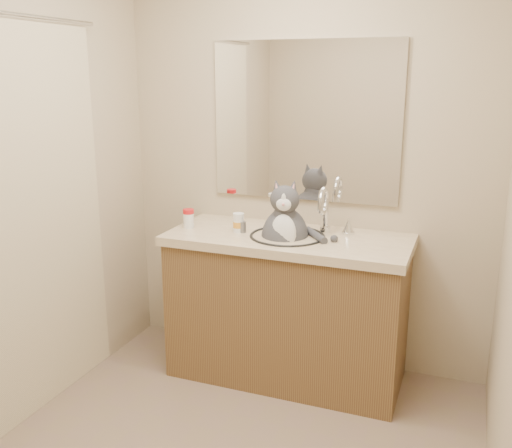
# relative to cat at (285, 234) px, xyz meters

# --- Properties ---
(room) EXTENTS (2.22, 2.52, 2.42)m
(room) POSITION_rel_cat_xyz_m (0.02, -0.95, 0.34)
(room) COLOR #856D5C
(room) RESTS_ON ground
(vanity) EXTENTS (1.34, 0.59, 1.12)m
(vanity) POSITION_rel_cat_xyz_m (0.02, 0.01, -0.42)
(vanity) COLOR brown
(vanity) RESTS_ON ground
(mirror) EXTENTS (1.10, 0.02, 0.90)m
(mirror) POSITION_rel_cat_xyz_m (0.02, 0.28, 0.59)
(mirror) COLOR white
(mirror) RESTS_ON room
(shower_curtain) EXTENTS (0.02, 1.30, 1.93)m
(shower_curtain) POSITION_rel_cat_xyz_m (-1.03, -0.85, 0.17)
(shower_curtain) COLOR beige
(shower_curtain) RESTS_ON ground
(cat) EXTENTS (0.42, 0.34, 0.52)m
(cat) POSITION_rel_cat_xyz_m (0.00, 0.00, 0.00)
(cat) COLOR #414146
(cat) RESTS_ON vanity
(pill_bottle_redcap) EXTENTS (0.07, 0.07, 0.11)m
(pill_bottle_redcap) POSITION_rel_cat_xyz_m (-0.57, -0.04, 0.05)
(pill_bottle_redcap) COLOR white
(pill_bottle_redcap) RESTS_ON vanity
(pill_bottle_orange) EXTENTS (0.07, 0.07, 0.11)m
(pill_bottle_orange) POSITION_rel_cat_xyz_m (-0.27, -0.02, 0.04)
(pill_bottle_orange) COLOR white
(pill_bottle_orange) RESTS_ON vanity
(grey_canister) EXTENTS (0.04, 0.04, 0.06)m
(grey_canister) POSITION_rel_cat_xyz_m (-0.24, -0.02, 0.02)
(grey_canister) COLOR slate
(grey_canister) RESTS_ON vanity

